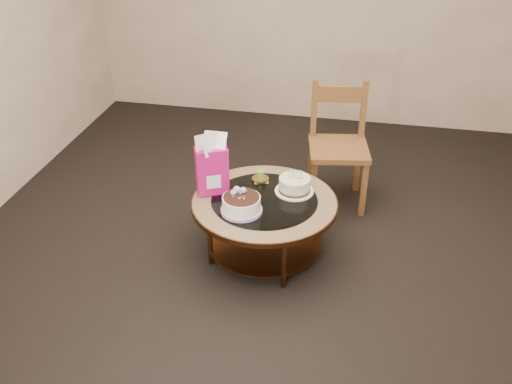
% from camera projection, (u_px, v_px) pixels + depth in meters
% --- Properties ---
extents(ground, '(5.00, 5.00, 0.00)m').
position_uv_depth(ground, '(264.00, 252.00, 4.18)').
color(ground, black).
rests_on(ground, ground).
extents(room_walls, '(4.52, 5.02, 2.61)m').
position_uv_depth(room_walls, '(266.00, 45.00, 3.37)').
color(room_walls, beige).
rests_on(room_walls, ground).
extents(coffee_table, '(1.02, 1.02, 0.46)m').
position_uv_depth(coffee_table, '(264.00, 209.00, 3.98)').
color(coffee_table, '#593319').
rests_on(coffee_table, ground).
extents(decorated_cake, '(0.28, 0.28, 0.16)m').
position_uv_depth(decorated_cake, '(241.00, 205.00, 3.78)').
color(decorated_cake, '#AC93CF').
rests_on(decorated_cake, coffee_table).
extents(cream_cake, '(0.27, 0.27, 0.17)m').
position_uv_depth(cream_cake, '(295.00, 185.00, 4.00)').
color(cream_cake, white).
rests_on(cream_cake, coffee_table).
extents(gift_bag, '(0.25, 0.22, 0.44)m').
position_uv_depth(gift_bag, '(212.00, 164.00, 3.92)').
color(gift_bag, '#BF126B').
rests_on(gift_bag, coffee_table).
extents(pillar_candle, '(0.13, 0.13, 0.09)m').
position_uv_depth(pillar_candle, '(260.00, 177.00, 4.15)').
color(pillar_candle, '#E1BE5C').
rests_on(pillar_candle, coffee_table).
extents(dining_chair, '(0.53, 0.53, 1.00)m').
position_uv_depth(dining_chair, '(338.00, 145.00, 4.55)').
color(dining_chair, brown).
rests_on(dining_chair, ground).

